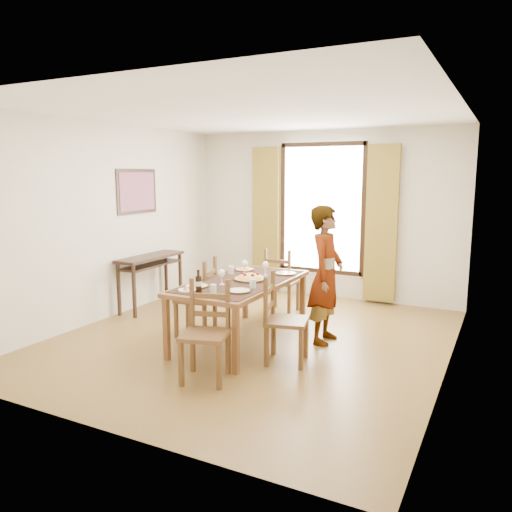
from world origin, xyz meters
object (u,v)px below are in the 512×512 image
at_px(dining_table, 241,286).
at_px(man, 326,275).
at_px(console_table, 151,263).
at_px(pasta_platter, 250,276).

height_order(dining_table, man, man).
bearing_deg(console_table, pasta_platter, -18.14).
height_order(man, pasta_platter, man).
relative_size(man, pasta_platter, 4.12).
xyz_separation_m(dining_table, pasta_platter, (0.09, 0.07, 0.11)).
relative_size(console_table, pasta_platter, 3.00).
bearing_deg(man, pasta_platter, 113.68).
height_order(dining_table, pasta_platter, pasta_platter).
relative_size(dining_table, man, 1.17).
relative_size(console_table, man, 0.73).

